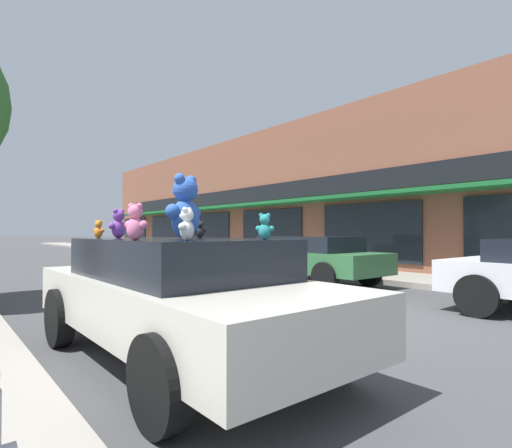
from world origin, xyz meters
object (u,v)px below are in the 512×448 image
at_px(plush_art_car, 177,292).
at_px(parked_car_far_center, 308,257).
at_px(teddy_bear_orange, 99,229).
at_px(teddy_bear_black, 200,230).
at_px(teddy_bear_purple, 118,224).
at_px(teddy_bear_white, 187,225).
at_px(teddy_bear_teal, 265,227).
at_px(teddy_bear_pink, 135,222).
at_px(teddy_bear_giant, 185,208).

distance_m(plush_art_car, parked_car_far_center, 6.88).
bearing_deg(plush_art_car, teddy_bear_orange, 116.73).
distance_m(teddy_bear_black, parked_car_far_center, 6.31).
distance_m(teddy_bear_purple, teddy_bear_white, 1.68).
relative_size(plush_art_car, teddy_bear_teal, 16.85).
height_order(plush_art_car, teddy_bear_orange, teddy_bear_orange).
xyz_separation_m(plush_art_car, teddy_bear_pink, (-0.67, -0.43, 0.77)).
height_order(teddy_bear_pink, teddy_bear_white, teddy_bear_pink).
relative_size(plush_art_car, teddy_bear_white, 15.12).
distance_m(teddy_bear_orange, parked_car_far_center, 6.94).
height_order(teddy_bear_giant, parked_car_far_center, teddy_bear_giant).
height_order(teddy_bear_white, parked_car_far_center, teddy_bear_white).
relative_size(teddy_bear_black, parked_car_far_center, 0.05).
distance_m(teddy_bear_pink, teddy_bear_orange, 1.49).
xyz_separation_m(teddy_bear_pink, teddy_bear_orange, (0.13, 1.48, -0.06)).
bearing_deg(teddy_bear_giant, teddy_bear_orange, -84.80).
distance_m(teddy_bear_black, teddy_bear_orange, 1.25).
xyz_separation_m(teddy_bear_orange, teddy_bear_teal, (0.99, -2.03, 0.02)).
distance_m(plush_art_car, teddy_bear_purple, 1.15).
distance_m(teddy_bear_giant, parked_car_far_center, 6.97).
height_order(teddy_bear_giant, teddy_bear_black, teddy_bear_giant).
height_order(plush_art_car, teddy_bear_black, teddy_bear_black).
height_order(teddy_bear_black, teddy_bear_orange, teddy_bear_orange).
xyz_separation_m(teddy_bear_black, parked_car_far_center, (5.38, 3.22, -0.72)).
bearing_deg(teddy_bear_white, teddy_bear_pink, -97.38).
bearing_deg(teddy_bear_black, parked_car_far_center, -136.00).
distance_m(teddy_bear_giant, teddy_bear_orange, 1.31).
relative_size(teddy_bear_purple, teddy_bear_pink, 1.02).
bearing_deg(plush_art_car, teddy_bear_black, 34.89).
xyz_separation_m(teddy_bear_pink, teddy_bear_white, (0.27, -0.49, -0.03)).
relative_size(teddy_bear_white, parked_car_far_center, 0.07).
bearing_deg(teddy_bear_orange, parked_car_far_center, -98.11).
height_order(teddy_bear_purple, parked_car_far_center, teddy_bear_purple).
bearing_deg(teddy_bear_pink, teddy_bear_white, -178.75).
distance_m(teddy_bear_purple, teddy_bear_black, 0.99).
distance_m(plush_art_car, teddy_bear_white, 1.26).
bearing_deg(teddy_bear_pink, teddy_bear_giant, -92.04).
xyz_separation_m(teddy_bear_purple, teddy_bear_teal, (0.85, -1.73, -0.04)).
distance_m(plush_art_car, teddy_bear_orange, 1.38).
distance_m(teddy_bear_pink, parked_car_far_center, 7.72).
xyz_separation_m(teddy_bear_giant, parked_car_far_center, (5.85, 3.68, -0.96)).
bearing_deg(teddy_bear_teal, teddy_bear_purple, -8.99).
height_order(teddy_bear_pink, teddy_bear_orange, teddy_bear_pink).
xyz_separation_m(teddy_bear_orange, teddy_bear_white, (0.14, -1.98, 0.04)).
bearing_deg(teddy_bear_white, teddy_bear_orange, -121.88).
distance_m(teddy_bear_purple, teddy_bear_teal, 1.93).
bearing_deg(parked_car_far_center, teddy_bear_giant, -147.81).
distance_m(teddy_bear_purple, teddy_bear_pink, 1.22).
height_order(teddy_bear_purple, teddy_bear_white, teddy_bear_purple).
height_order(teddy_bear_purple, teddy_bear_pink, teddy_bear_purple).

